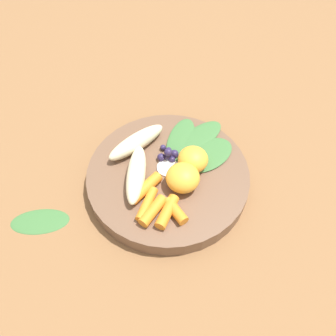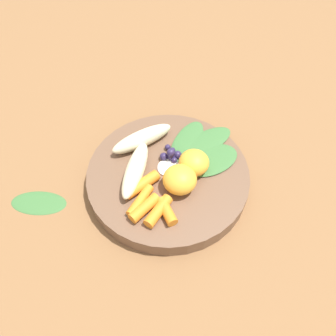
{
  "view_description": "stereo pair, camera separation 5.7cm",
  "coord_description": "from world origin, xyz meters",
  "px_view_note": "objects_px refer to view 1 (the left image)",
  "views": [
    {
      "loc": [
        -0.01,
        0.35,
        0.5
      ],
      "look_at": [
        0.0,
        0.0,
        0.04
      ],
      "focal_mm": 36.08,
      "sensor_mm": 36.0,
      "label": 1
    },
    {
      "loc": [
        -0.06,
        0.34,
        0.5
      ],
      "look_at": [
        0.0,
        0.0,
        0.04
      ],
      "focal_mm": 36.08,
      "sensor_mm": 36.0,
      "label": 2
    }
  ],
  "objects_px": {
    "banana_peeled_left": "(136,174)",
    "kale_leaf_stray": "(40,221)",
    "banana_peeled_right": "(136,142)",
    "orange_segment_near": "(193,159)",
    "bowl": "(168,177)"
  },
  "relations": [
    {
      "from": "bowl",
      "to": "banana_peeled_left",
      "type": "height_order",
      "value": "banana_peeled_left"
    },
    {
      "from": "banana_peeled_left",
      "to": "orange_segment_near",
      "type": "bearing_deg",
      "value": 109.47
    },
    {
      "from": "bowl",
      "to": "orange_segment_near",
      "type": "height_order",
      "value": "orange_segment_near"
    },
    {
      "from": "banana_peeled_right",
      "to": "orange_segment_near",
      "type": "xyz_separation_m",
      "value": [
        -0.1,
        0.04,
        0.0
      ]
    },
    {
      "from": "bowl",
      "to": "kale_leaf_stray",
      "type": "bearing_deg",
      "value": 21.72
    },
    {
      "from": "bowl",
      "to": "banana_peeled_right",
      "type": "distance_m",
      "value": 0.08
    },
    {
      "from": "banana_peeled_left",
      "to": "banana_peeled_right",
      "type": "xyz_separation_m",
      "value": [
        0.0,
        -0.07,
        0.0
      ]
    },
    {
      "from": "banana_peeled_right",
      "to": "banana_peeled_left",
      "type": "bearing_deg",
      "value": 51.7
    },
    {
      "from": "banana_peeled_left",
      "to": "kale_leaf_stray",
      "type": "height_order",
      "value": "banana_peeled_left"
    },
    {
      "from": "bowl",
      "to": "orange_segment_near",
      "type": "xyz_separation_m",
      "value": [
        -0.04,
        -0.01,
        0.04
      ]
    },
    {
      "from": "bowl",
      "to": "kale_leaf_stray",
      "type": "height_order",
      "value": "bowl"
    },
    {
      "from": "banana_peeled_left",
      "to": "banana_peeled_right",
      "type": "height_order",
      "value": "same"
    },
    {
      "from": "banana_peeled_right",
      "to": "kale_leaf_stray",
      "type": "bearing_deg",
      "value": -0.2
    },
    {
      "from": "banana_peeled_left",
      "to": "banana_peeled_right",
      "type": "relative_size",
      "value": 1.0
    },
    {
      "from": "banana_peeled_left",
      "to": "kale_leaf_stray",
      "type": "xyz_separation_m",
      "value": [
        0.16,
        0.07,
        -0.04
      ]
    }
  ]
}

